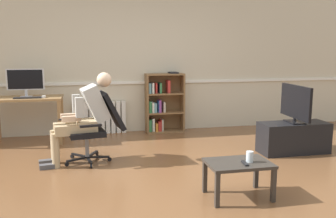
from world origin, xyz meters
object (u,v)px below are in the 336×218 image
keyboard (28,98)px  imac_monitor (25,80)px  computer_desk (27,105)px  tv_stand (293,138)px  coffee_table (238,167)px  person_seated (84,115)px  spare_remote (245,163)px  tv_screen (296,103)px  bookshelf (162,104)px  computer_mouse (44,97)px  office_chair (98,124)px  drinking_glass (250,157)px  radiator (100,118)px

keyboard → imac_monitor: bearing=104.3°
computer_desk → tv_stand: (3.95, -1.47, -0.41)m
coffee_table → person_seated: bearing=135.5°
keyboard → spare_remote: bearing=-48.1°
computer_desk → coffee_table: size_ratio=1.70×
tv_screen → coffee_table: tv_screen is taller
tv_screen → person_seated: bearing=89.8°
bookshelf → tv_screen: (1.64, -1.76, 0.22)m
bookshelf → keyboard: bearing=-169.2°
computer_mouse → office_chair: size_ratio=0.10×
office_chair → spare_remote: office_chair is taller
imac_monitor → drinking_glass: (2.61, -2.93, -0.59)m
radiator → coffee_table: (1.32, -3.21, 0.03)m
computer_desk → tv_screen: 4.22m
computer_desk → spare_remote: 3.85m
imac_monitor → tv_stand: bearing=-21.3°
coffee_table → computer_desk: bearing=131.4°
computer_desk → computer_mouse: computer_mouse is taller
computer_desk → imac_monitor: 0.40m
computer_mouse → person_seated: person_seated is taller
office_chair → spare_remote: (1.41, -1.66, -0.13)m
tv_stand → computer_desk: bearing=159.6°
keyboard → coffee_table: size_ratio=0.65×
radiator → person_seated: (-0.25, -1.67, 0.36)m
tv_screen → coffee_table: bearing=136.1°
computer_desk → person_seated: size_ratio=0.92×
tv_screen → coffee_table: 2.04m
bookshelf → coffee_table: size_ratio=1.69×
bookshelf → computer_mouse: bearing=-168.5°
keyboard → radiator: size_ratio=0.45×
computer_mouse → person_seated: 1.33m
person_seated → spare_remote: 2.30m
imac_monitor → bookshelf: size_ratio=0.53×
bookshelf → radiator: size_ratio=1.18×
office_chair → tv_screen: bearing=76.4°
radiator → tv_screen: bearing=-33.8°
coffee_table → drinking_glass: 0.16m
bookshelf → tv_screen: bookshelf is taller
bookshelf → office_chair: 1.96m
radiator → coffee_table: radiator is taller
imac_monitor → bookshelf: imac_monitor is taller
spare_remote → keyboard: bearing=138.5°
keyboard → bookshelf: 2.32m
office_chair → drinking_glass: bearing=33.7°
bookshelf → tv_stand: 2.43m
office_chair → spare_remote: size_ratio=6.40×
bookshelf → person_seated: 2.10m
tv_stand → tv_screen: size_ratio=1.23×
bookshelf → coffee_table: (0.18, -3.12, -0.20)m
computer_mouse → bookshelf: bookshelf is taller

